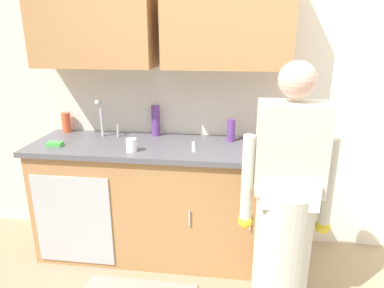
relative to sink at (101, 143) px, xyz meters
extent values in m
cube|color=silver|center=(1.01, 0.34, 0.42)|extent=(4.80, 0.10, 2.70)
cube|color=#B27F4C|center=(-0.04, 0.12, 0.92)|extent=(0.91, 0.34, 0.70)
cube|color=#B27F4C|center=(0.95, 0.12, 0.92)|extent=(0.91, 0.34, 0.70)
cube|color=#B27F4C|center=(0.46, -0.01, -0.48)|extent=(1.90, 0.60, 0.90)
cube|color=#B7BABF|center=(-0.14, -0.31, -0.52)|extent=(0.60, 0.01, 0.72)
cylinder|color=silver|center=(0.74, -0.32, -0.43)|extent=(0.01, 0.01, 0.12)
cylinder|color=silver|center=(1.17, -0.32, -0.43)|extent=(0.01, 0.01, 0.12)
cube|color=#595960|center=(0.46, -0.01, -0.01)|extent=(1.96, 0.66, 0.04)
cube|color=#B7BABF|center=(0.00, -0.01, -0.01)|extent=(0.50, 0.36, 0.03)
cylinder|color=#B7BABF|center=(-0.04, 0.14, 0.16)|extent=(0.02, 0.02, 0.30)
sphere|color=#B7BABF|center=(-0.04, 0.08, 0.30)|extent=(0.04, 0.04, 0.04)
cylinder|color=#B7BABF|center=(0.09, 0.14, 0.06)|extent=(0.02, 0.02, 0.10)
cylinder|color=beige|center=(1.35, -0.59, -0.49)|extent=(0.34, 0.34, 0.88)
cube|color=beige|center=(1.35, -0.59, 0.21)|extent=(0.38, 0.22, 0.52)
sphere|color=beige|center=(1.35, -0.59, 0.59)|extent=(0.20, 0.20, 0.20)
cube|color=white|center=(1.35, -0.71, -0.03)|extent=(0.32, 0.04, 0.16)
cylinder|color=beige|center=(1.12, -0.57, 0.00)|extent=(0.07, 0.07, 0.55)
sphere|color=yellow|center=(1.12, -0.57, -0.28)|extent=(0.09, 0.09, 0.09)
cylinder|color=beige|center=(1.58, -0.57, 0.00)|extent=(0.07, 0.07, 0.55)
sphere|color=yellow|center=(1.58, -0.57, -0.28)|extent=(0.09, 0.09, 0.09)
cylinder|color=#66388C|center=(1.01, 0.14, 0.10)|extent=(0.06, 0.06, 0.18)
cylinder|color=#66388C|center=(0.39, 0.22, 0.14)|extent=(0.07, 0.07, 0.25)
cylinder|color=#E05933|center=(1.35, 0.22, 0.15)|extent=(0.08, 0.08, 0.27)
cylinder|color=#E05933|center=(-0.39, 0.23, 0.10)|extent=(0.08, 0.08, 0.17)
cylinder|color=white|center=(0.31, -0.20, 0.06)|extent=(0.08, 0.08, 0.09)
cube|color=silver|center=(0.74, -0.05, 0.02)|extent=(0.06, 0.24, 0.01)
cube|color=#4CBF4C|center=(-0.30, -0.15, 0.03)|extent=(0.11, 0.07, 0.03)
camera|label=1|loc=(1.04, -2.48, 0.83)|focal=32.48mm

